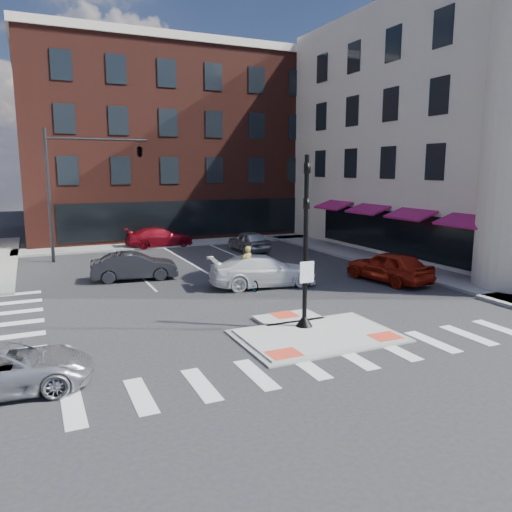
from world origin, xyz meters
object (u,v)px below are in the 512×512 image
bg_car_silver (249,241)px  bg_car_red (160,237)px  white_pickup (263,271)px  bg_car_dark (134,266)px  silver_suv (4,369)px  red_sedan (389,266)px  cyclist (247,275)px

bg_car_silver → bg_car_red: 6.86m
white_pickup → bg_car_dark: (-5.42, 4.00, -0.05)m
silver_suv → red_sedan: bearing=-65.2°
silver_suv → red_sedan: size_ratio=0.95×
silver_suv → bg_car_red: size_ratio=0.91×
red_sedan → bg_car_red: size_ratio=0.95×
bg_car_dark → bg_car_silver: (8.92, 5.77, 0.01)m
silver_suv → cyclist: bearing=-47.9°
red_sedan → white_pickup: size_ratio=0.89×
silver_suv → bg_car_dark: size_ratio=1.02×
bg_car_dark → bg_car_silver: bg_car_silver is taller
bg_car_red → cyclist: bearing=-179.7°
red_sedan → bg_car_silver: bearing=-86.1°
silver_suv → bg_car_dark: bg_car_dark is taller
cyclist → bg_car_silver: bearing=-127.7°
white_pickup → bg_car_dark: bearing=60.5°
red_sedan → cyclist: 7.29m
bg_car_dark → bg_car_red: bg_car_dark is taller
red_sedan → bg_car_red: bearing=-73.3°
white_pickup → silver_suv: bearing=132.3°
silver_suv → bg_car_dark: bearing=-19.9°
red_sedan → bg_car_silver: 11.83m
bg_car_dark → cyclist: cyclist is taller
silver_suv → bg_car_red: bg_car_red is taller
white_pickup → bg_car_dark: size_ratio=1.21×
white_pickup → cyclist: bearing=115.2°
bg_car_red → cyclist: size_ratio=2.34×
red_sedan → white_pickup: (-6.16, 1.76, -0.03)m
white_pickup → bg_car_red: white_pickup is taller
red_sedan → bg_car_red: 17.88m
red_sedan → cyclist: bearing=-20.5°
bg_car_dark → cyclist: size_ratio=2.08×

